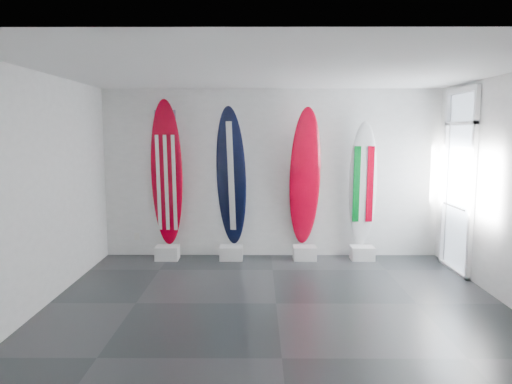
{
  "coord_description": "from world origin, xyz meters",
  "views": [
    {
      "loc": [
        -0.24,
        -6.09,
        2.25
      ],
      "look_at": [
        -0.27,
        1.4,
        1.3
      ],
      "focal_mm": 33.7,
      "sensor_mm": 36.0,
      "label": 1
    }
  ],
  "objects_px": {
    "surfboard_usa": "(167,173)",
    "surfboard_swiss": "(305,177)",
    "surfboard_italy": "(363,184)",
    "surfboard_navy": "(231,177)"
  },
  "relations": [
    {
      "from": "surfboard_swiss",
      "to": "surfboard_usa",
      "type": "bearing_deg",
      "value": 171.9
    },
    {
      "from": "surfboard_navy",
      "to": "surfboard_usa",
      "type": "bearing_deg",
      "value": -161.11
    },
    {
      "from": "surfboard_usa",
      "to": "surfboard_swiss",
      "type": "bearing_deg",
      "value": 10.23
    },
    {
      "from": "surfboard_navy",
      "to": "surfboard_italy",
      "type": "height_order",
      "value": "surfboard_navy"
    },
    {
      "from": "surfboard_navy",
      "to": "surfboard_swiss",
      "type": "distance_m",
      "value": 1.29
    },
    {
      "from": "surfboard_usa",
      "to": "surfboard_swiss",
      "type": "distance_m",
      "value": 2.43
    },
    {
      "from": "surfboard_navy",
      "to": "surfboard_swiss",
      "type": "bearing_deg",
      "value": 18.89
    },
    {
      "from": "surfboard_swiss",
      "to": "surfboard_italy",
      "type": "bearing_deg",
      "value": -8.1
    },
    {
      "from": "surfboard_swiss",
      "to": "surfboard_italy",
      "type": "height_order",
      "value": "surfboard_swiss"
    },
    {
      "from": "surfboard_navy",
      "to": "surfboard_italy",
      "type": "distance_m",
      "value": 2.31
    }
  ]
}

